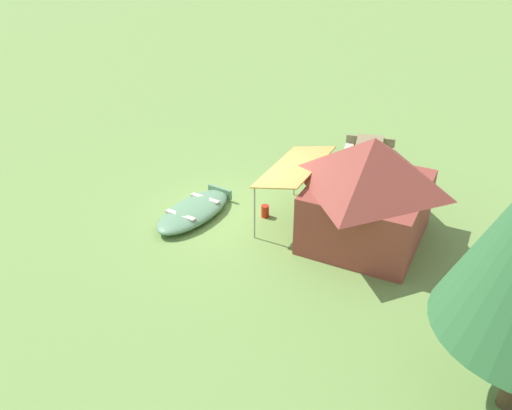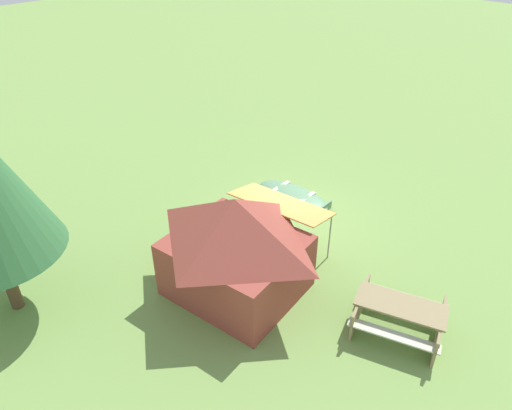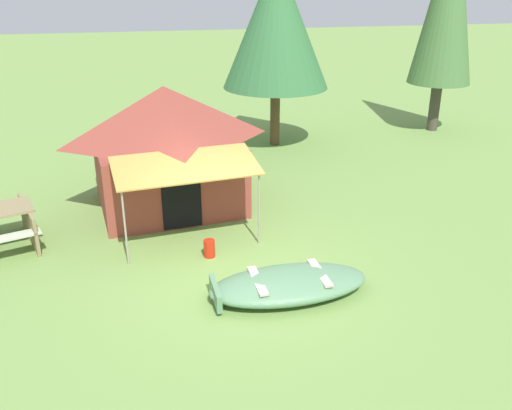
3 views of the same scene
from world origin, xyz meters
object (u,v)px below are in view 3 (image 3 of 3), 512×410
Objects in this scene: canvas_cabin_tent at (167,146)px; pine_tree_back_right at (276,23)px; beached_rowboat at (288,284)px; cooler_box at (163,214)px; fuel_can at (209,248)px.

canvas_cabin_tent is 5.49m from pine_tree_back_right.
beached_rowboat is 4.67× the size of cooler_box.
beached_rowboat is at bearing -55.60° from fuel_can.
pine_tree_back_right is at bearing 66.33° from fuel_can.
cooler_box is at bearing 112.65° from fuel_can.
pine_tree_back_right is at bearing 49.74° from canvas_cabin_tent.
pine_tree_back_right is (2.80, 6.38, 3.21)m from fuel_can.
fuel_can is (0.70, -1.68, 0.01)m from cooler_box.
beached_rowboat is 0.62× the size of canvas_cabin_tent.
cooler_box is (-1.73, 3.17, -0.04)m from beached_rowboat.
canvas_cabin_tent is 7.53× the size of cooler_box.
canvas_cabin_tent is at bearing 110.96° from beached_rowboat.
fuel_can reaches higher than cooler_box.
fuel_can is at bearing -67.35° from cooler_box.
beached_rowboat is 4.41m from canvas_cabin_tent.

